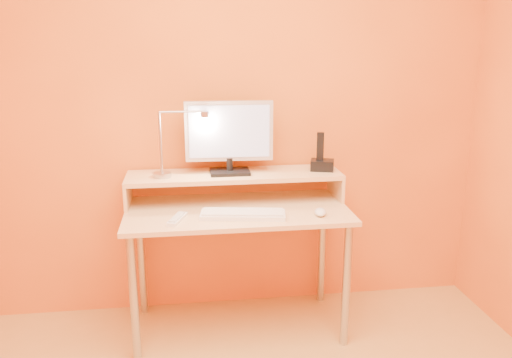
{
  "coord_description": "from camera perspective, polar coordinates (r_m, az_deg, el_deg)",
  "views": [
    {
      "loc": [
        -0.26,
        -1.48,
        1.61
      ],
      "look_at": [
        0.1,
        1.13,
        0.9
      ],
      "focal_mm": 36.44,
      "sensor_mm": 36.0,
      "label": 1
    }
  ],
  "objects": [
    {
      "name": "lamp_bulb",
      "position": [
        2.81,
        -5.65,
        6.78
      ],
      "size": [
        0.03,
        0.03,
        0.0
      ],
      "primitive_type": "cylinder",
      "color": "#FFEAC6",
      "rests_on": "lamp_head"
    },
    {
      "name": "desk_leg_bl",
      "position": [
        3.19,
        -12.46,
        -8.56
      ],
      "size": [
        0.04,
        0.04,
        0.69
      ],
      "primitive_type": "cylinder",
      "color": "#AEAEB6",
      "rests_on": "floor"
    },
    {
      "name": "lamp_head",
      "position": [
        2.81,
        -5.66,
        7.11
      ],
      "size": [
        0.04,
        0.04,
        0.03
      ],
      "primitive_type": "cylinder",
      "color": "#AEAEB6",
      "rests_on": "lamp_arm"
    },
    {
      "name": "phone_handset",
      "position": [
        2.97,
        7.07,
        3.58
      ],
      "size": [
        0.05,
        0.04,
        0.16
      ],
      "primitive_type": "cube",
      "rotation": [
        0.0,
        0.0,
        -0.29
      ],
      "color": "black",
      "rests_on": "phone_dock"
    },
    {
      "name": "desk_lower",
      "position": [
        2.82,
        -2.06,
        -3.51
      ],
      "size": [
        1.2,
        0.6,
        0.02
      ],
      "primitive_type": "cube",
      "color": "#E7C087",
      "rests_on": "floor"
    },
    {
      "name": "desk_shelf",
      "position": [
        2.92,
        -2.39,
        0.41
      ],
      "size": [
        1.2,
        0.3,
        0.02
      ],
      "primitive_type": "cube",
      "color": "#E7C087",
      "rests_on": "desk_lower"
    },
    {
      "name": "shelf_riser_left",
      "position": [
        2.95,
        -13.89,
        -1.5
      ],
      "size": [
        0.02,
        0.3,
        0.14
      ],
      "primitive_type": "cube",
      "color": "#E7C087",
      "rests_on": "desk_lower"
    },
    {
      "name": "mouse",
      "position": [
        2.73,
        7.08,
        -3.61
      ],
      "size": [
        0.08,
        0.12,
        0.04
      ],
      "primitive_type": "ellipsoid",
      "rotation": [
        0.0,
        0.0,
        -0.22
      ],
      "color": "silver",
      "rests_on": "desk_lower"
    },
    {
      "name": "monitor_foot",
      "position": [
        2.91,
        -2.9,
        0.8
      ],
      "size": [
        0.22,
        0.16,
        0.02
      ],
      "primitive_type": "cube",
      "color": "black",
      "rests_on": "desk_shelf"
    },
    {
      "name": "wall_back",
      "position": [
        3.01,
        -2.78,
        8.29
      ],
      "size": [
        3.0,
        0.04,
        2.5
      ],
      "primitive_type": "cube",
      "color": "orange",
      "rests_on": "floor"
    },
    {
      "name": "lamp_post",
      "position": [
        2.84,
        -10.44,
        3.93
      ],
      "size": [
        0.01,
        0.01,
        0.33
      ],
      "primitive_type": "cylinder",
      "color": "#AEAEB6",
      "rests_on": "lamp_base"
    },
    {
      "name": "phone_dock",
      "position": [
        3.0,
        7.28,
        1.53
      ],
      "size": [
        0.15,
        0.13,
        0.06
      ],
      "primitive_type": "cube",
      "rotation": [
        0.0,
        0.0,
        -0.29
      ],
      "color": "black",
      "rests_on": "desk_shelf"
    },
    {
      "name": "desk_leg_br",
      "position": [
        3.28,
        7.25,
        -7.64
      ],
      "size": [
        0.04,
        0.04,
        0.69
      ],
      "primitive_type": "cylinder",
      "color": "#AEAEB6",
      "rests_on": "floor"
    },
    {
      "name": "keyboard",
      "position": [
        2.69,
        -1.45,
        -3.96
      ],
      "size": [
        0.45,
        0.2,
        0.02
      ],
      "primitive_type": "cube",
      "rotation": [
        0.0,
        0.0,
        -0.16
      ],
      "color": "white",
      "rests_on": "desk_lower"
    },
    {
      "name": "lamp_arm",
      "position": [
        2.81,
        -8.13,
        7.33
      ],
      "size": [
        0.24,
        0.01,
        0.01
      ],
      "primitive_type": "cylinder",
      "rotation": [
        0.0,
        1.57,
        0.0
      ],
      "color": "#AEAEB6",
      "rests_on": "lamp_post"
    },
    {
      "name": "monitor_back",
      "position": [
        2.9,
        -3.02,
        5.36
      ],
      "size": [
        0.44,
        0.03,
        0.28
      ],
      "primitive_type": "cube",
      "rotation": [
        0.0,
        0.0,
        -0.04
      ],
      "color": "black",
      "rests_on": "monitor_panel"
    },
    {
      "name": "phone_led",
      "position": [
        2.96,
        8.38,
        1.32
      ],
      "size": [
        0.01,
        0.0,
        0.04
      ],
      "primitive_type": "cube",
      "color": "#2D51FF",
      "rests_on": "phone_dock"
    },
    {
      "name": "shelf_riser_right",
      "position": [
        3.05,
        8.75,
        -0.66
      ],
      "size": [
        0.02,
        0.3,
        0.14
      ],
      "primitive_type": "cube",
      "color": "#E7C087",
      "rests_on": "desk_lower"
    },
    {
      "name": "desk_leg_fr",
      "position": [
        2.84,
        9.88,
        -11.48
      ],
      "size": [
        0.04,
        0.04,
        0.69
      ],
      "primitive_type": "cylinder",
      "color": "#AEAEB6",
      "rests_on": "floor"
    },
    {
      "name": "monitor_panel",
      "position": [
        2.87,
        -2.98,
        5.28
      ],
      "size": [
        0.49,
        0.05,
        0.33
      ],
      "primitive_type": "cube",
      "rotation": [
        0.0,
        0.0,
        -0.04
      ],
      "color": "#BBBBBD",
      "rests_on": "monitor_neck"
    },
    {
      "name": "monitor_screen",
      "position": [
        2.85,
        -2.94,
        5.21
      ],
      "size": [
        0.44,
        0.02,
        0.29
      ],
      "primitive_type": "cube",
      "rotation": [
        0.0,
        0.0,
        -0.04
      ],
      "color": "#A6ADD3",
      "rests_on": "monitor_panel"
    },
    {
      "name": "remote_control",
      "position": [
        2.66,
        -8.64,
        -4.37
      ],
      "size": [
        0.11,
        0.19,
        0.02
      ],
      "primitive_type": "cube",
      "rotation": [
        0.0,
        0.0,
        -0.34
      ],
      "color": "white",
      "rests_on": "desk_lower"
    },
    {
      "name": "desk_leg_fl",
      "position": [
        2.74,
        -13.26,
        -12.76
      ],
      "size": [
        0.04,
        0.04,
        0.69
      ],
      "primitive_type": "cylinder",
      "color": "#AEAEB6",
      "rests_on": "floor"
    },
    {
      "name": "monitor_neck",
      "position": [
        2.9,
        -2.91,
        1.64
      ],
      "size": [
        0.04,
        0.04,
        0.07
      ],
      "primitive_type": "cylinder",
      "color": "black",
      "rests_on": "monitor_foot"
    },
    {
      "name": "lamp_base",
      "position": [
        2.87,
        -10.27,
        0.46
      ],
      "size": [
        0.1,
        0.1,
        0.02
      ],
      "primitive_type": "cylinder",
      "color": "#AEAEB6",
      "rests_on": "desk_shelf"
    }
  ]
}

